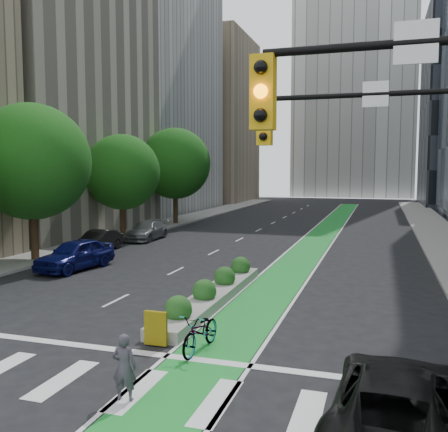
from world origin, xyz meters
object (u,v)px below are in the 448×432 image
Objects in this scene: parked_car_left_near at (75,254)px; parked_car_left_far at (147,231)px; cyclist at (124,367)px; median_planter at (213,292)px; bicycle at (201,331)px; parked_car_right at (397,402)px; parked_car_left_mid at (98,241)px.

parked_car_left_far is at bearing 105.02° from parked_car_left_near.
parked_car_left_far is (-10.98, 23.37, -0.09)m from cyclist.
median_planter is 8.60m from cyclist.
parked_car_left_near reaches higher than parked_car_left_far.
parked_car_right is (5.17, -3.22, 0.15)m from bicycle.
parked_car_right is (17.25, -17.46, 0.05)m from parked_car_left_mid.
median_planter is 17.97m from parked_car_left_far.
cyclist reaches higher than parked_car_left_far.
parked_car_left_near reaches higher than median_planter.
parked_car_left_near is (-10.16, 8.93, 0.22)m from bicycle.
cyclist is 25.82m from parked_car_left_far.
parked_car_right is at bearing 172.99° from cyclist.
parked_car_left_far is 0.90× the size of parked_car_right.
parked_car_left_mid is at bearing 135.40° from bicycle.
bicycle is at bearing -108.39° from cyclist.
median_planter is 14.03m from parked_car_left_mid.
parked_car_right is (15.33, -12.15, -0.07)m from parked_car_left_near.
median_planter is at bearing -56.99° from parked_car_left_far.
bicycle is (1.38, -5.18, 0.20)m from median_planter.
median_planter is at bearing 110.02° from bicycle.
median_planter is at bearing -15.36° from parked_car_left_near.
parked_car_left_near is at bearing -84.27° from parked_car_left_far.
parked_car_left_mid is at bearing 117.67° from parked_car_left_near.
parked_car_left_mid is (-1.92, 5.31, -0.12)m from parked_car_left_near.
parked_car_left_far is (-11.56, 19.98, 0.11)m from bicycle.
bicycle is at bearing -33.52° from parked_car_left_near.
parked_car_left_far is at bearing 83.38° from parked_car_left_mid.
parked_car_left_near is at bearing 143.78° from bicycle.
parked_car_left_mid is (-12.08, 14.24, 0.10)m from bicycle.
bicycle is 0.47× the size of parked_car_left_near.
parked_car_left_mid is 0.78× the size of parked_car_right.
cyclist is 5.75m from parked_car_right.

